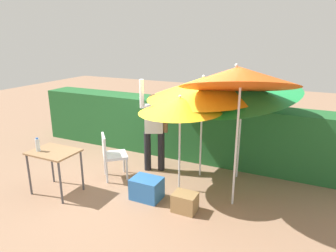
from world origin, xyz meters
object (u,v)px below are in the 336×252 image
at_px(chair_plastic, 111,153).
at_px(umbrella_orange, 180,105).
at_px(umbrella_navy, 238,77).
at_px(crate_cardboard, 185,202).
at_px(folding_table, 54,156).
at_px(person_vendor, 154,127).
at_px(cooler_box, 147,188).
at_px(umbrella_rainbow, 203,87).
at_px(umbrella_yellow, 244,90).
at_px(bottle_water, 38,145).

bearing_deg(chair_plastic, umbrella_orange, 5.32).
bearing_deg(umbrella_navy, crate_cardboard, -139.11).
bearing_deg(folding_table, umbrella_navy, 18.03).
relative_size(umbrella_orange, crate_cardboard, 4.65).
relative_size(person_vendor, cooler_box, 3.74).
bearing_deg(chair_plastic, person_vendor, 50.47).
bearing_deg(cooler_box, umbrella_rainbow, 67.14).
bearing_deg(umbrella_yellow, cooler_box, -129.95).
bearing_deg(umbrella_yellow, umbrella_orange, -131.86).
bearing_deg(person_vendor, folding_table, -125.32).
height_order(crate_cardboard, bottle_water, bottle_water).
bearing_deg(umbrella_orange, umbrella_rainbow, 78.70).
bearing_deg(umbrella_navy, umbrella_orange, 175.39).
relative_size(umbrella_navy, crate_cardboard, 6.73).
xyz_separation_m(chair_plastic, cooler_box, (0.99, -0.39, -0.33)).
xyz_separation_m(umbrella_rainbow, umbrella_navy, (0.82, -0.80, 0.33)).
relative_size(umbrella_yellow, crate_cardboard, 5.94).
xyz_separation_m(folding_table, bottle_water, (-0.23, -0.11, 0.21)).
xyz_separation_m(umbrella_orange, crate_cardboard, (0.36, -0.60, -1.42)).
height_order(umbrella_orange, umbrella_navy, umbrella_navy).
height_order(umbrella_orange, person_vendor, person_vendor).
height_order(umbrella_rainbow, person_vendor, umbrella_rainbow).
bearing_deg(folding_table, cooler_box, 17.91).
bearing_deg(umbrella_yellow, bottle_water, -145.42).
bearing_deg(umbrella_navy, person_vendor, 160.08).
relative_size(umbrella_orange, bottle_water, 7.27).
height_order(chair_plastic, cooler_box, chair_plastic).
bearing_deg(person_vendor, bottle_water, -128.69).
bearing_deg(umbrella_navy, umbrella_rainbow, 135.64).
relative_size(umbrella_orange, cooler_box, 3.47).
distance_m(umbrella_yellow, folding_table, 3.55).
height_order(umbrella_yellow, umbrella_navy, umbrella_navy).
xyz_separation_m(umbrella_orange, bottle_water, (-2.15, -1.12, -0.68)).
height_order(umbrella_rainbow, cooler_box, umbrella_rainbow).
relative_size(umbrella_orange, folding_table, 2.18).
relative_size(umbrella_yellow, chair_plastic, 2.51).
relative_size(umbrella_rainbow, crate_cardboard, 5.61).
bearing_deg(crate_cardboard, umbrella_rainbow, 99.36).
bearing_deg(bottle_water, cooler_box, 18.90).
bearing_deg(crate_cardboard, bottle_water, -168.14).
distance_m(umbrella_navy, crate_cardboard, 2.10).
xyz_separation_m(umbrella_orange, umbrella_navy, (0.96, -0.08, 0.53)).
distance_m(umbrella_yellow, crate_cardboard, 2.26).
relative_size(chair_plastic, bottle_water, 3.71).
relative_size(umbrella_rainbow, umbrella_navy, 0.83).
bearing_deg(umbrella_orange, folding_table, -152.14).
xyz_separation_m(umbrella_navy, bottle_water, (-3.11, -1.05, -1.20)).
xyz_separation_m(umbrella_orange, folding_table, (-1.92, -1.01, -0.89)).
height_order(person_vendor, bottle_water, person_vendor).
xyz_separation_m(umbrella_rainbow, bottle_water, (-2.30, -1.84, -0.88)).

